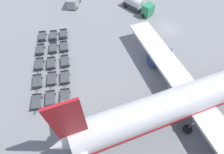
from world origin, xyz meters
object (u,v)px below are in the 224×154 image
at_px(airplane, 201,94).
at_px(baggage_dolly_row_near_col_a, 42,37).
at_px(fuel_tanker_primary, 137,5).
at_px(baggage_dolly_row_near_col_b, 40,50).
at_px(baggage_dolly_row_near_col_c, 39,64).
at_px(baggage_dolly_row_mid_b_col_d, 65,78).
at_px(baggage_dolly_row_mid_b_col_c, 65,62).
at_px(baggage_dolly_row_near_col_d, 37,82).
at_px(baggage_dolly_row_mid_b_col_b, 64,47).
at_px(baggage_dolly_row_mid_a_col_d, 52,79).
at_px(baggage_dolly_row_mid_a_col_e, 50,99).
at_px(service_van, 73,1).
at_px(baggage_dolly_row_mid_a_col_a, 53,36).
at_px(baggage_dolly_row_mid_b_col_a, 63,34).
at_px(baggage_dolly_row_mid_a_col_b, 53,48).
at_px(baggage_dolly_row_near_col_e, 36,102).
at_px(baggage_dolly_row_mid_a_col_c, 51,64).
at_px(baggage_dolly_row_mid_b_col_e, 65,97).

distance_m(airplane, baggage_dolly_row_near_col_a, 31.17).
bearing_deg(fuel_tanker_primary, baggage_dolly_row_near_col_b, -68.18).
relative_size(baggage_dolly_row_near_col_c, baggage_dolly_row_mid_b_col_d, 1.01).
xyz_separation_m(airplane, baggage_dolly_row_mid_b_col_c, (-13.51, -18.38, -2.99)).
distance_m(baggage_dolly_row_near_col_b, baggage_dolly_row_near_col_c, 3.75).
bearing_deg(baggage_dolly_row_near_col_d, baggage_dolly_row_mid_b_col_d, 86.62).
bearing_deg(baggage_dolly_row_near_col_c, baggage_dolly_row_mid_b_col_b, 126.50).
distance_m(airplane, baggage_dolly_row_mid_b_col_d, 21.31).
height_order(baggage_dolly_row_near_col_b, baggage_dolly_row_mid_a_col_d, same).
xyz_separation_m(baggage_dolly_row_near_col_d, baggage_dolly_row_mid_a_col_e, (3.84, 2.02, 0.00)).
xyz_separation_m(service_van, baggage_dolly_row_mid_b_col_b, (14.87, -3.62, -0.78)).
bearing_deg(baggage_dolly_row_mid_a_col_d, baggage_dolly_row_near_col_c, -151.45).
relative_size(baggage_dolly_row_near_col_c, baggage_dolly_row_near_col_d, 1.01).
bearing_deg(baggage_dolly_row_mid_a_col_e, baggage_dolly_row_near_col_b, -172.32).
distance_m(baggage_dolly_row_mid_a_col_a, baggage_dolly_row_mid_b_col_c, 7.89).
distance_m(baggage_dolly_row_mid_a_col_d, baggage_dolly_row_mid_b_col_c, 4.27).
relative_size(baggage_dolly_row_mid_b_col_a, baggage_dolly_row_mid_b_col_d, 1.00).
xyz_separation_m(baggage_dolly_row_mid_a_col_d, baggage_dolly_row_mid_b_col_c, (-3.48, 2.48, 0.00)).
bearing_deg(baggage_dolly_row_mid_a_col_b, baggage_dolly_row_near_col_d, -21.22).
bearing_deg(baggage_dolly_row_mid_b_col_c, baggage_dolly_row_near_col_d, -54.69).
bearing_deg(baggage_dolly_row_mid_b_col_c, service_van, 168.69).
bearing_deg(baggage_dolly_row_mid_a_col_d, baggage_dolly_row_mid_b_col_c, 144.51).
xyz_separation_m(baggage_dolly_row_near_col_e, baggage_dolly_row_mid_b_col_b, (-11.27, 5.10, 0.00)).
relative_size(baggage_dolly_row_mid_b_col_a, baggage_dolly_row_mid_b_col_b, 1.01).
distance_m(baggage_dolly_row_mid_a_col_c, baggage_dolly_row_mid_a_col_d, 3.56).
xyz_separation_m(baggage_dolly_row_near_col_a, baggage_dolly_row_mid_a_col_e, (15.26, 1.14, 0.00)).
bearing_deg(fuel_tanker_primary, airplane, 0.43).
xyz_separation_m(baggage_dolly_row_near_col_b, baggage_dolly_row_near_col_e, (11.52, -0.58, 0.00)).
distance_m(fuel_tanker_primary, baggage_dolly_row_mid_b_col_e, 27.91).
height_order(baggage_dolly_row_near_col_a, baggage_dolly_row_mid_a_col_a, same).
bearing_deg(service_van, baggage_dolly_row_mid_b_col_d, -10.22).
distance_m(baggage_dolly_row_near_col_a, baggage_dolly_row_mid_b_col_a, 4.33).
xyz_separation_m(baggage_dolly_row_near_col_c, baggage_dolly_row_mid_b_col_e, (7.86, 4.00, 0.00)).
distance_m(baggage_dolly_row_mid_a_col_a, baggage_dolly_row_mid_a_col_e, 15.01).
height_order(baggage_dolly_row_mid_b_col_b, baggage_dolly_row_mid_b_col_e, same).
xyz_separation_m(baggage_dolly_row_mid_b_col_c, baggage_dolly_row_mid_b_col_d, (3.72, -0.30, 0.00)).
height_order(fuel_tanker_primary, baggage_dolly_row_mid_b_col_b, fuel_tanker_primary).
relative_size(baggage_dolly_row_near_col_e, baggage_dolly_row_mid_b_col_a, 1.00).
height_order(baggage_dolly_row_near_col_c, baggage_dolly_row_mid_b_col_c, same).
xyz_separation_m(service_van, baggage_dolly_row_mid_b_col_a, (11.07, -3.43, -0.78)).
distance_m(baggage_dolly_row_mid_b_col_d, baggage_dolly_row_mid_b_col_e, 3.76).
bearing_deg(baggage_dolly_row_mid_b_col_e, baggage_dolly_row_near_col_b, -161.88).
bearing_deg(baggage_dolly_row_near_col_e, baggage_dolly_row_near_col_c, 177.21).
bearing_deg(service_van, baggage_dolly_row_near_col_a, -35.68).
height_order(baggage_dolly_row_mid_b_col_c, baggage_dolly_row_mid_b_col_e, same).
distance_m(fuel_tanker_primary, baggage_dolly_row_mid_b_col_d, 25.05).
xyz_separation_m(baggage_dolly_row_mid_a_col_d, baggage_dolly_row_mid_b_col_b, (-7.36, 2.61, 0.00)).
distance_m(baggage_dolly_row_near_col_d, baggage_dolly_row_near_col_e, 3.94).
relative_size(baggage_dolly_row_mid_a_col_c, baggage_dolly_row_mid_b_col_d, 1.00).
height_order(service_van, baggage_dolly_row_mid_a_col_a, service_van).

